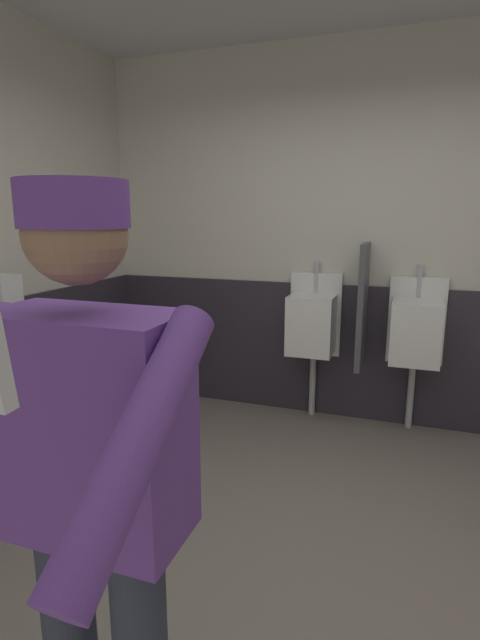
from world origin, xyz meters
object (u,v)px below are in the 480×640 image
object	(u,v)px
urinal_left	(312,323)
trash_bin	(72,405)
person	(90,471)
urinal_middle	(416,331)

from	to	relation	value
urinal_left	trash_bin	distance (m)	1.83
person	trash_bin	distance (m)	2.25
person	trash_bin	bearing A→B (deg)	130.42
urinal_left	person	world-z (taller)	person
urinal_left	trash_bin	size ratio (longest dim) A/B	1.84
urinal_middle	person	world-z (taller)	person
urinal_left	person	bearing A→B (deg)	-90.22
urinal_left	urinal_middle	world-z (taller)	same
trash_bin	person	bearing A→B (deg)	-49.58
urinal_left	person	distance (m)	2.74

